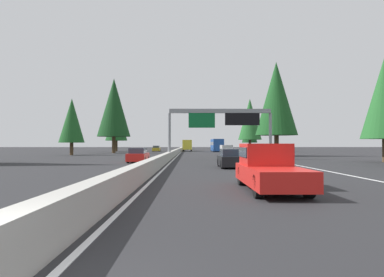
# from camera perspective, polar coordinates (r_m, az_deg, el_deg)

# --- Properties ---
(ground_plane) EXTENTS (320.00, 320.00, 0.00)m
(ground_plane) POSITION_cam_1_polar(r_m,az_deg,el_deg) (63.51, -2.37, -2.61)
(ground_plane) COLOR #262628
(median_barrier) EXTENTS (180.00, 0.56, 0.90)m
(median_barrier) POSITION_cam_1_polar(r_m,az_deg,el_deg) (83.50, -2.11, -1.91)
(median_barrier) COLOR #ADAAA3
(median_barrier) RESTS_ON ground
(shoulder_stripe_right) EXTENTS (160.00, 0.16, 0.01)m
(shoulder_stripe_right) POSITION_cam_1_polar(r_m,az_deg,el_deg) (74.07, 6.84, -2.37)
(shoulder_stripe_right) COLOR silver
(shoulder_stripe_right) RESTS_ON ground
(shoulder_stripe_median) EXTENTS (160.00, 0.16, 0.01)m
(shoulder_stripe_median) POSITION_cam_1_polar(r_m,az_deg,el_deg) (73.50, -1.91, -2.38)
(shoulder_stripe_median) COLOR silver
(shoulder_stripe_median) RESTS_ON ground
(sign_gantry_overhead) EXTENTS (0.50, 12.68, 6.14)m
(sign_gantry_overhead) POSITION_cam_1_polar(r_m,az_deg,el_deg) (42.00, 4.89, 3.21)
(sign_gantry_overhead) COLOR gray
(sign_gantry_overhead) RESTS_ON ground
(pickup_far_left) EXTENTS (5.60, 2.00, 1.86)m
(pickup_far_left) POSITION_cam_1_polar(r_m,az_deg,el_deg) (14.29, 12.53, -4.62)
(pickup_far_left) COLOR red
(pickup_far_left) RESTS_ON ground
(sedan_near_center) EXTENTS (4.40, 1.80, 1.47)m
(sedan_near_center) POSITION_cam_1_polar(r_m,az_deg,el_deg) (27.24, 6.43, -3.37)
(sedan_near_center) COLOR black
(sedan_near_center) RESTS_ON ground
(minivan_distant_b) EXTENTS (5.00, 1.95, 1.69)m
(minivan_distant_b) POSITION_cam_1_polar(r_m,az_deg,el_deg) (64.78, 5.69, -1.74)
(minivan_distant_b) COLOR silver
(minivan_distant_b) RESTS_ON ground
(sedan_mid_center) EXTENTS (4.40, 1.80, 1.47)m
(sedan_mid_center) POSITION_cam_1_polar(r_m,az_deg,el_deg) (119.39, -0.54, -1.51)
(sedan_mid_center) COLOR #1E4793
(sedan_mid_center) RESTS_ON ground
(bus_mid_left) EXTENTS (11.50, 2.55, 3.10)m
(bus_mid_left) POSITION_cam_1_polar(r_m,az_deg,el_deg) (86.54, 4.15, -1.04)
(bus_mid_left) COLOR #1E4793
(bus_mid_left) RESTS_ON ground
(box_truck_distant_a) EXTENTS (8.50, 2.40, 2.95)m
(box_truck_distant_a) POSITION_cam_1_polar(r_m,az_deg,el_deg) (90.88, -0.79, -1.10)
(box_truck_distant_a) COLOR gold
(box_truck_distant_a) RESTS_ON ground
(oncoming_near) EXTENTS (4.40, 1.80, 1.47)m
(oncoming_near) POSITION_cam_1_polar(r_m,az_deg,el_deg) (88.46, -5.92, -1.70)
(oncoming_near) COLOR #AD931E
(oncoming_near) RESTS_ON ground
(oncoming_far) EXTENTS (4.40, 1.80, 1.47)m
(oncoming_far) POSITION_cam_1_polar(r_m,az_deg,el_deg) (35.40, -8.93, -2.81)
(oncoming_far) COLOR red
(oncoming_far) RESTS_ON ground
(conifer_right_mid) EXTENTS (6.51, 6.51, 14.79)m
(conifer_right_mid) POSITION_cam_1_polar(r_m,az_deg,el_deg) (55.68, 13.81, 6.46)
(conifer_right_mid) COLOR #4C3823
(conifer_right_mid) RESTS_ON ground
(conifer_right_far) EXTENTS (6.07, 6.07, 13.79)m
(conifer_right_far) POSITION_cam_1_polar(r_m,az_deg,el_deg) (91.25, 9.57, 3.17)
(conifer_right_far) COLOR #4C3823
(conifer_right_far) RESTS_ON ground
(conifer_right_distant) EXTENTS (4.67, 4.67, 10.61)m
(conifer_right_distant) POSITION_cam_1_polar(r_m,az_deg,el_deg) (106.03, 9.52, 1.55)
(conifer_right_distant) COLOR #4C3823
(conifer_right_distant) RESTS_ON ground
(conifer_left_near) EXTENTS (4.23, 4.23, 9.62)m
(conifer_left_near) POSITION_cam_1_polar(r_m,az_deg,el_deg) (61.60, -19.32, 2.82)
(conifer_left_near) COLOR #4C3823
(conifer_left_near) RESTS_ON ground
(conifer_left_mid) EXTENTS (6.90, 6.90, 15.69)m
(conifer_left_mid) POSITION_cam_1_polar(r_m,az_deg,el_deg) (74.25, -12.83, 5.03)
(conifer_left_mid) COLOR #4C3823
(conifer_left_mid) RESTS_ON ground
(conifer_left_far) EXTENTS (5.57, 5.57, 12.66)m
(conifer_left_far) POSITION_cam_1_polar(r_m,az_deg,el_deg) (90.81, -12.43, 2.76)
(conifer_left_far) COLOR #4C3823
(conifer_left_far) RESTS_ON ground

